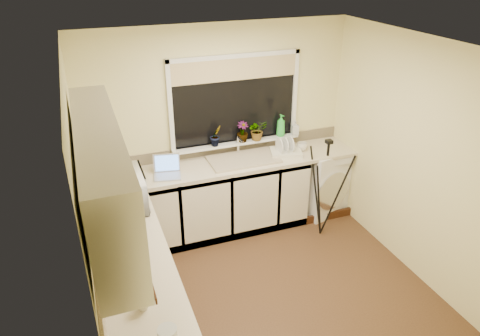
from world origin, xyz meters
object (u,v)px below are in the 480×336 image
laptop (167,170)px  cup_back (302,147)px  dish_rack (286,153)px  tripod (324,189)px  washing_machine (321,178)px  soap_bottle_clear (295,128)px  kettle (135,206)px  microwave (124,191)px  cup_left (142,303)px  plant_b (216,136)px  steel_jar (132,284)px  plant_d (257,130)px  soap_bottle_green (281,125)px  plant_c (243,132)px

laptop → cup_back: laptop is taller
dish_rack → tripod: tripod is taller
washing_machine → soap_bottle_clear: bearing=139.0°
kettle → microwave: size_ratio=0.38×
microwave → soap_bottle_clear: size_ratio=3.33×
washing_machine → cup_left: 3.35m
washing_machine → dish_rack: size_ratio=2.39×
microwave → cup_back: (2.23, 0.57, -0.11)m
dish_rack → microwave: (-1.99, -0.53, 0.14)m
tripod → cup_back: bearing=114.9°
tripod → microwave: bearing=-158.0°
dish_rack → soap_bottle_clear: bearing=61.0°
laptop → kettle: (-0.45, -0.74, 0.06)m
kettle → soap_bottle_clear: 2.36m
tripod → plant_b: plant_b is taller
steel_jar → plant_d: 2.70m
plant_d → soap_bottle_green: 0.32m
washing_machine → cup_left: (-2.62, -2.04, 0.51)m
dish_rack → cup_left: cup_left is taller
plant_b → microwave: bearing=-147.1°
washing_machine → dish_rack: 0.74m
dish_rack → plant_b: (-0.82, 0.23, 0.25)m
steel_jar → cup_left: 0.22m
microwave → cup_back: size_ratio=4.58×
microwave → plant_d: plant_d is taller
dish_rack → plant_d: plant_d is taller
washing_machine → microwave: microwave is taller
laptop → tripod: size_ratio=0.27×
plant_b → dish_rack: bearing=-15.8°
kettle → dish_rack: 2.07m
washing_machine → microwave: (-2.54, -0.58, 0.62)m
plant_b → soap_bottle_green: 0.85m
plant_b → plant_c: bearing=1.8°
soap_bottle_clear → cup_back: bearing=-85.2°
dish_rack → soap_bottle_clear: soap_bottle_clear is taller
plant_d → soap_bottle_green: size_ratio=0.91×
tripod → plant_c: plant_c is taller
kettle → cup_back: bearing=20.4°
plant_c → plant_d: size_ratio=0.98×
washing_machine → soap_bottle_clear: 0.79m
plant_c → soap_bottle_green: size_ratio=0.90×
dish_rack → soap_bottle_clear: size_ratio=2.07×
plant_d → dish_rack: bearing=-38.3°
washing_machine → cup_back: bearing=168.3°
plant_b → soap_bottle_green: soap_bottle_green is taller
plant_d → cup_left: 2.84m
dish_rack → plant_d: (-0.29, 0.23, 0.25)m
laptop → kettle: 0.87m
microwave → cup_back: bearing=-75.9°
plant_c → soap_bottle_clear: (0.70, -0.02, -0.04)m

